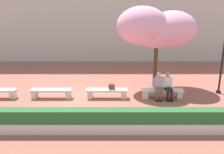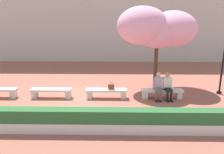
{
  "view_description": "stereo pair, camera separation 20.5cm",
  "coord_description": "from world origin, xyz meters",
  "px_view_note": "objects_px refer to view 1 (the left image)",
  "views": [
    {
      "loc": [
        1.58,
        -9.92,
        3.68
      ],
      "look_at": [
        1.6,
        0.2,
        1.0
      ],
      "focal_mm": 35.0,
      "sensor_mm": 36.0,
      "label": 1
    },
    {
      "loc": [
        1.79,
        -9.92,
        3.68
      ],
      "look_at": [
        1.6,
        0.2,
        1.0
      ],
      "focal_mm": 35.0,
      "sensor_mm": 36.0,
      "label": 2
    }
  ],
  "objects_px": {
    "person_seated_left": "(158,85)",
    "person_seated_right": "(167,85)",
    "stone_bench_center": "(106,92)",
    "lamp_post_with_banner": "(224,49)",
    "handbag": "(111,87)",
    "stone_bench_near_west": "(51,92)",
    "stone_bench_near_east": "(162,92)",
    "cherry_tree_main": "(157,29)"
  },
  "relations": [
    {
      "from": "handbag",
      "to": "cherry_tree_main",
      "type": "height_order",
      "value": "cherry_tree_main"
    },
    {
      "from": "person_seated_right",
      "to": "handbag",
      "type": "xyz_separation_m",
      "value": [
        -2.65,
        0.05,
        -0.12
      ]
    },
    {
      "from": "handbag",
      "to": "lamp_post_with_banner",
      "type": "xyz_separation_m",
      "value": [
        5.52,
        0.77,
        1.71
      ]
    },
    {
      "from": "stone_bench_near_east",
      "to": "person_seated_right",
      "type": "xyz_separation_m",
      "value": [
        0.22,
        -0.05,
        0.39
      ]
    },
    {
      "from": "stone_bench_near_west",
      "to": "cherry_tree_main",
      "type": "relative_size",
      "value": 0.45
    },
    {
      "from": "stone_bench_near_west",
      "to": "stone_bench_near_east",
      "type": "xyz_separation_m",
      "value": [
        5.33,
        0.0,
        0.0
      ]
    },
    {
      "from": "stone_bench_near_west",
      "to": "stone_bench_near_east",
      "type": "relative_size",
      "value": 1.0
    },
    {
      "from": "person_seated_left",
      "to": "person_seated_right",
      "type": "relative_size",
      "value": 1.0
    },
    {
      "from": "stone_bench_near_west",
      "to": "cherry_tree_main",
      "type": "distance_m",
      "value": 6.33
    },
    {
      "from": "stone_bench_near_west",
      "to": "handbag",
      "type": "distance_m",
      "value": 2.91
    },
    {
      "from": "handbag",
      "to": "cherry_tree_main",
      "type": "relative_size",
      "value": 0.08
    },
    {
      "from": "lamp_post_with_banner",
      "to": "cherry_tree_main",
      "type": "bearing_deg",
      "value": 160.18
    },
    {
      "from": "stone_bench_center",
      "to": "person_seated_left",
      "type": "xyz_separation_m",
      "value": [
        2.45,
        -0.05,
        0.39
      ]
    },
    {
      "from": "stone_bench_near_east",
      "to": "stone_bench_center",
      "type": "bearing_deg",
      "value": 180.0
    },
    {
      "from": "stone_bench_near_west",
      "to": "stone_bench_center",
      "type": "distance_m",
      "value": 2.66
    },
    {
      "from": "stone_bench_near_west",
      "to": "person_seated_right",
      "type": "bearing_deg",
      "value": -0.55
    },
    {
      "from": "stone_bench_near_west",
      "to": "stone_bench_near_east",
      "type": "height_order",
      "value": "same"
    },
    {
      "from": "cherry_tree_main",
      "to": "person_seated_left",
      "type": "bearing_deg",
      "value": -95.82
    },
    {
      "from": "stone_bench_near_east",
      "to": "cherry_tree_main",
      "type": "height_order",
      "value": "cherry_tree_main"
    },
    {
      "from": "stone_bench_near_west",
      "to": "stone_bench_center",
      "type": "relative_size",
      "value": 1.0
    },
    {
      "from": "stone_bench_near_east",
      "to": "handbag",
      "type": "bearing_deg",
      "value": -179.82
    },
    {
      "from": "stone_bench_near_west",
      "to": "person_seated_right",
      "type": "relative_size",
      "value": 1.52
    },
    {
      "from": "person_seated_left",
      "to": "cherry_tree_main",
      "type": "relative_size",
      "value": 0.3
    },
    {
      "from": "person_seated_right",
      "to": "cherry_tree_main",
      "type": "height_order",
      "value": "cherry_tree_main"
    },
    {
      "from": "stone_bench_near_west",
      "to": "handbag",
      "type": "xyz_separation_m",
      "value": [
        2.9,
        -0.01,
        0.27
      ]
    },
    {
      "from": "handbag",
      "to": "person_seated_right",
      "type": "bearing_deg",
      "value": -0.98
    },
    {
      "from": "lamp_post_with_banner",
      "to": "stone_bench_near_west",
      "type": "bearing_deg",
      "value": -174.85
    },
    {
      "from": "stone_bench_center",
      "to": "stone_bench_near_east",
      "type": "xyz_separation_m",
      "value": [
        2.66,
        0.0,
        0.0
      ]
    },
    {
      "from": "person_seated_left",
      "to": "stone_bench_near_west",
      "type": "bearing_deg",
      "value": 179.4
    },
    {
      "from": "stone_bench_near_east",
      "to": "person_seated_left",
      "type": "relative_size",
      "value": 1.52
    },
    {
      "from": "handbag",
      "to": "lamp_post_with_banner",
      "type": "relative_size",
      "value": 0.09
    },
    {
      "from": "person_seated_right",
      "to": "lamp_post_with_banner",
      "type": "height_order",
      "value": "lamp_post_with_banner"
    },
    {
      "from": "handbag",
      "to": "stone_bench_center",
      "type": "bearing_deg",
      "value": 178.14
    },
    {
      "from": "stone_bench_near_west",
      "to": "cherry_tree_main",
      "type": "xyz_separation_m",
      "value": [
        5.31,
        1.88,
        2.89
      ]
    },
    {
      "from": "person_seated_left",
      "to": "stone_bench_center",
      "type": "bearing_deg",
      "value": 178.75
    },
    {
      "from": "stone_bench_center",
      "to": "handbag",
      "type": "relative_size",
      "value": 5.79
    },
    {
      "from": "person_seated_right",
      "to": "handbag",
      "type": "height_order",
      "value": "person_seated_right"
    },
    {
      "from": "stone_bench_center",
      "to": "handbag",
      "type": "xyz_separation_m",
      "value": [
        0.23,
        -0.01,
        0.27
      ]
    },
    {
      "from": "stone_bench_center",
      "to": "lamp_post_with_banner",
      "type": "xyz_separation_m",
      "value": [
        5.75,
        0.76,
        1.98
      ]
    },
    {
      "from": "stone_bench_near_east",
      "to": "handbag",
      "type": "height_order",
      "value": "handbag"
    },
    {
      "from": "stone_bench_near_west",
      "to": "stone_bench_center",
      "type": "xyz_separation_m",
      "value": [
        2.66,
        0.0,
        0.0
      ]
    },
    {
      "from": "stone_bench_near_west",
      "to": "lamp_post_with_banner",
      "type": "bearing_deg",
      "value": 5.15
    }
  ]
}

